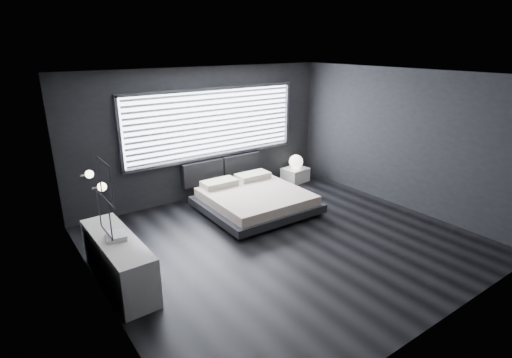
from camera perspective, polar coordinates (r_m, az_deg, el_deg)
room at (r=6.50m, az=4.35°, el=2.18°), size 6.04×6.00×2.80m
window at (r=8.72m, az=-6.03°, el=7.90°), size 4.14×0.09×1.52m
headboard at (r=9.00m, az=-4.81°, el=1.46°), size 1.96×0.16×0.52m
sconce_near at (r=5.22m, az=-21.18°, el=-1.05°), size 0.18×0.11×0.11m
sconce_far at (r=5.78m, az=-22.74°, el=0.64°), size 0.18×0.11×0.11m
wall_art_upper at (r=4.57m, az=-20.68°, el=-0.45°), size 0.01×0.48×0.48m
wall_art_lower at (r=4.96m, az=-20.84°, el=-4.79°), size 0.01×0.48×0.48m
bed at (r=8.11m, az=-0.18°, el=-2.89°), size 2.10×2.01×0.54m
nightstand at (r=9.89m, az=5.63°, el=0.62°), size 0.64×0.56×0.34m
orb_lamp at (r=9.79m, az=5.73°, el=2.48°), size 0.34×0.34×0.34m
dresser at (r=6.04m, az=-19.02°, el=-10.99°), size 0.54×1.80×0.72m
book_stack at (r=5.86m, az=-19.31°, el=-7.67°), size 0.32×0.39×0.07m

